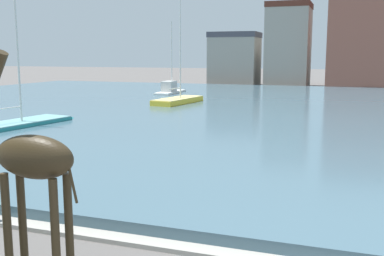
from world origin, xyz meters
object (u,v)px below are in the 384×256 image
(sailboat_teal, at_px, (25,126))
(sailboat_yellow, at_px, (181,102))
(sailboat_white, at_px, (172,92))
(giraffe_statue, at_px, (28,161))

(sailboat_teal, distance_m, sailboat_yellow, 15.61)
(sailboat_white, height_order, sailboat_yellow, sailboat_yellow)
(giraffe_statue, distance_m, sailboat_white, 41.26)
(sailboat_white, height_order, sailboat_teal, sailboat_white)
(sailboat_white, distance_m, sailboat_yellow, 10.32)
(sailboat_teal, height_order, sailboat_yellow, sailboat_yellow)
(sailboat_teal, xyz_separation_m, sailboat_yellow, (4.33, 15.00, 0.12))
(giraffe_statue, bearing_deg, sailboat_yellow, 105.22)
(giraffe_statue, height_order, sailboat_white, sailboat_white)
(sailboat_yellow, bearing_deg, giraffe_statue, -74.78)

